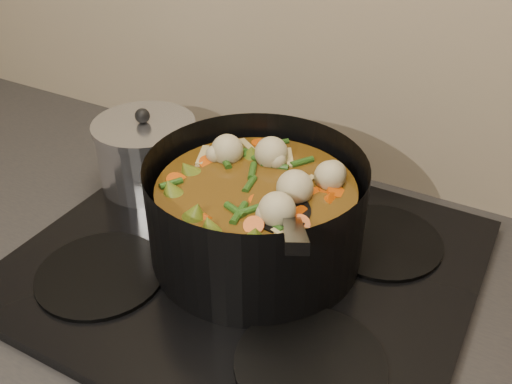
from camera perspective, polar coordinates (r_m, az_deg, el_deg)
The scene contains 3 objects.
stovetop at distance 0.84m, azimuth -0.96°, elevation -7.09°, with size 0.62×0.54×0.03m.
stockpot at distance 0.80m, azimuth 0.02°, elevation -2.11°, with size 0.37×0.40×0.22m.
saucepan at distance 0.98m, azimuth -10.86°, elevation 3.88°, with size 0.17×0.17×0.14m.
Camera 1 is at (0.32, 1.38, 1.47)m, focal length 40.00 mm.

